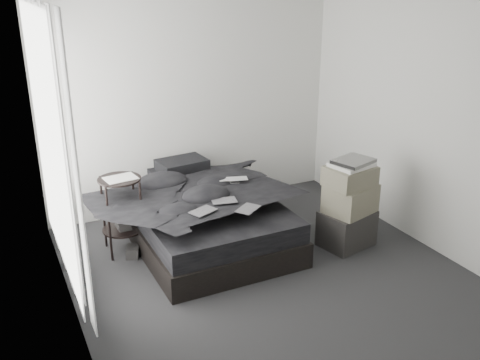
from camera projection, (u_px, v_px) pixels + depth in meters
name	position (u px, v px, depth m)	size (l,w,h in m)	color
floor	(277.00, 281.00, 5.05)	(3.60, 4.20, 0.01)	#2A2A2C
wall_back	(192.00, 102.00, 6.35)	(3.60, 0.01, 2.60)	silver
wall_front	(479.00, 259.00, 2.82)	(3.60, 0.01, 2.60)	silver
wall_left	(64.00, 183.00, 3.86)	(0.01, 4.20, 2.60)	silver
wall_right	(437.00, 126.00, 5.32)	(0.01, 4.20, 2.60)	silver
window_left	(49.00, 143.00, 4.60)	(0.02, 2.00, 2.30)	white
curtain_left	(56.00, 150.00, 4.65)	(0.06, 2.12, 2.48)	white
bed	(206.00, 231.00, 5.74)	(1.46, 1.93, 0.26)	black
mattress	(206.00, 212.00, 5.66)	(1.41, 1.87, 0.21)	black
duvet	(207.00, 194.00, 5.54)	(1.42, 1.65, 0.22)	black
pillow_lower	(177.00, 175.00, 6.21)	(0.58, 0.39, 0.13)	black
pillow_upper	(182.00, 165.00, 6.17)	(0.54, 0.37, 0.12)	black
laptop	(234.00, 175.00, 5.72)	(0.31, 0.20, 0.02)	silver
comic_a	(203.00, 204.00, 5.01)	(0.24, 0.16, 0.01)	black
comic_b	(224.00, 193.00, 5.24)	(0.24, 0.16, 0.01)	black
comic_c	(248.00, 201.00, 5.06)	(0.24, 0.16, 0.01)	black
side_stand	(122.00, 215.00, 5.49)	(0.43, 0.43, 0.80)	black
papers	(121.00, 179.00, 5.34)	(0.31, 0.23, 0.02)	white
floor_books	(133.00, 251.00, 5.48)	(0.12, 0.18, 0.12)	black
box_lower	(347.00, 228.00, 5.68)	(0.52, 0.41, 0.39)	black
box_mid	(350.00, 199.00, 5.55)	(0.49, 0.39, 0.30)	#6F6B57
box_upper	(350.00, 176.00, 5.46)	(0.47, 0.38, 0.21)	#6F6B57
art_book_white	(352.00, 165.00, 5.42)	(0.40, 0.32, 0.04)	silver
art_book_snake	(353.00, 161.00, 5.41)	(0.39, 0.31, 0.04)	silver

